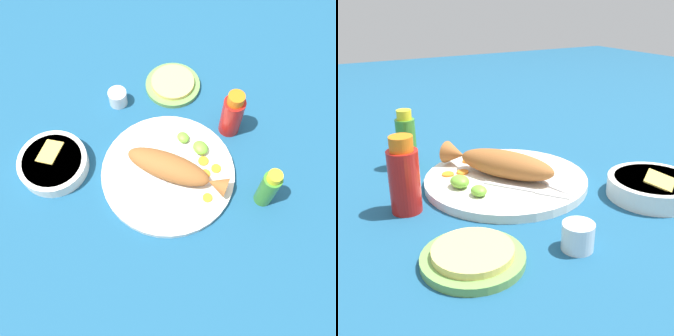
% 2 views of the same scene
% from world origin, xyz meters
% --- Properties ---
extents(ground_plane, '(4.00, 4.00, 0.00)m').
position_xyz_m(ground_plane, '(0.00, 0.00, 0.00)').
color(ground_plane, navy).
extents(main_plate, '(0.35, 0.35, 0.02)m').
position_xyz_m(main_plate, '(0.00, 0.00, 0.01)').
color(main_plate, silver).
rests_on(main_plate, ground_plane).
extents(fried_fish, '(0.26, 0.19, 0.06)m').
position_xyz_m(fried_fish, '(-0.01, -0.01, 0.05)').
color(fried_fish, '#935628').
rests_on(fried_fish, main_plate).
extents(fork_near, '(0.18, 0.06, 0.00)m').
position_xyz_m(fork_near, '(0.07, 0.05, 0.02)').
color(fork_near, silver).
rests_on(fork_near, main_plate).
extents(fork_far, '(0.15, 0.12, 0.00)m').
position_xyz_m(fork_far, '(0.09, 0.01, 0.02)').
color(fork_far, silver).
rests_on(fork_far, main_plate).
extents(carrot_slice_near, '(0.02, 0.02, 0.00)m').
position_xyz_m(carrot_slice_near, '(-0.12, -0.04, 0.02)').
color(carrot_slice_near, orange).
rests_on(carrot_slice_near, main_plate).
extents(carrot_slice_mid, '(0.03, 0.03, 0.00)m').
position_xyz_m(carrot_slice_mid, '(-0.07, -0.11, 0.02)').
color(carrot_slice_mid, orange).
rests_on(carrot_slice_mid, main_plate).
extents(carrot_slice_far, '(0.03, 0.03, 0.00)m').
position_xyz_m(carrot_slice_far, '(-0.06, -0.07, 0.02)').
color(carrot_slice_far, orange).
rests_on(carrot_slice_far, main_plate).
extents(carrot_slice_extra, '(0.03, 0.03, 0.00)m').
position_xyz_m(carrot_slice_extra, '(-0.03, -0.09, 0.02)').
color(carrot_slice_extra, orange).
rests_on(carrot_slice_extra, main_plate).
extents(lime_wedge_main, '(0.04, 0.04, 0.02)m').
position_xyz_m(lime_wedge_main, '(0.00, -0.11, 0.03)').
color(lime_wedge_main, '#6BB233').
rests_on(lime_wedge_main, main_plate).
extents(lime_wedge_side, '(0.04, 0.03, 0.02)m').
position_xyz_m(lime_wedge_side, '(0.05, -0.09, 0.03)').
color(lime_wedge_side, '#6BB233').
rests_on(lime_wedge_side, main_plate).
extents(hot_sauce_bottle_red, '(0.06, 0.06, 0.15)m').
position_xyz_m(hot_sauce_bottle_red, '(0.01, -0.23, 0.07)').
color(hot_sauce_bottle_red, '#B21914').
rests_on(hot_sauce_bottle_red, ground_plane).
extents(hot_sauce_bottle_green, '(0.05, 0.05, 0.14)m').
position_xyz_m(hot_sauce_bottle_green, '(-0.20, -0.15, 0.07)').
color(hot_sauce_bottle_green, '#3D8428').
rests_on(hot_sauce_bottle_green, ground_plane).
extents(salt_cup, '(0.05, 0.05, 0.05)m').
position_xyz_m(salt_cup, '(0.28, -0.02, 0.02)').
color(salt_cup, silver).
rests_on(salt_cup, ground_plane).
extents(guacamole_bowl, '(0.18, 0.18, 0.05)m').
position_xyz_m(guacamole_bowl, '(0.20, 0.23, 0.02)').
color(guacamole_bowl, white).
rests_on(guacamole_bowl, ground_plane).
extents(tortilla_plate, '(0.16, 0.16, 0.01)m').
position_xyz_m(tortilla_plate, '(0.23, -0.19, 0.01)').
color(tortilla_plate, '#6B9E4C').
rests_on(tortilla_plate, ground_plane).
extents(tortilla_stack, '(0.13, 0.13, 0.01)m').
position_xyz_m(tortilla_stack, '(0.23, -0.19, 0.02)').
color(tortilla_stack, '#E0C666').
rests_on(tortilla_stack, tortilla_plate).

